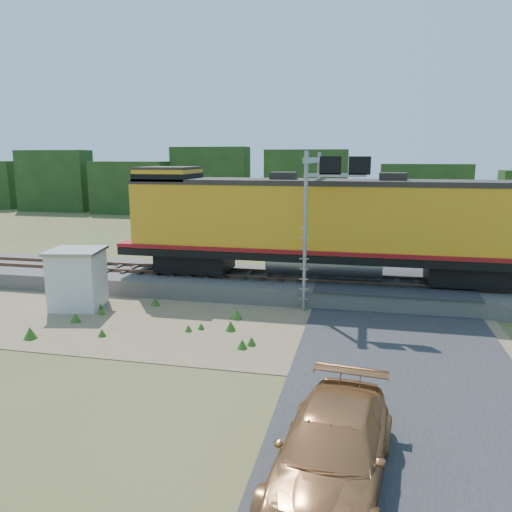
% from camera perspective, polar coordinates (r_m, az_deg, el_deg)
% --- Properties ---
extents(ground, '(140.00, 140.00, 0.00)m').
position_cam_1_polar(ground, '(19.59, -5.01, -8.45)').
color(ground, '#475123').
rests_on(ground, ground).
extents(ballast, '(70.00, 5.00, 0.80)m').
position_cam_1_polar(ballast, '(25.01, -0.91, -3.09)').
color(ballast, slate).
rests_on(ballast, ground).
extents(rails, '(70.00, 1.54, 0.16)m').
position_cam_1_polar(rails, '(24.90, -0.92, -2.02)').
color(rails, brown).
rests_on(rails, ballast).
extents(dirt_shoulder, '(26.00, 8.00, 0.03)m').
position_cam_1_polar(dirt_shoulder, '(20.69, -9.93, -7.46)').
color(dirt_shoulder, '#8C7754').
rests_on(dirt_shoulder, ground).
extents(road, '(7.00, 66.00, 0.86)m').
position_cam_1_polar(road, '(19.49, 15.98, -8.69)').
color(road, '#38383A').
rests_on(road, ground).
extents(tree_line_north, '(130.00, 3.00, 6.50)m').
position_cam_1_polar(tree_line_north, '(55.97, 6.73, 7.55)').
color(tree_line_north, '#1B3613').
rests_on(tree_line_north, ground).
extents(weed_clumps, '(15.00, 6.20, 0.56)m').
position_cam_1_polar(weed_clumps, '(20.95, -14.18, -7.44)').
color(weed_clumps, '#315F1B').
rests_on(weed_clumps, ground).
extents(locomotive, '(20.01, 3.05, 5.16)m').
position_cam_1_polar(locomotive, '(23.88, 7.16, 3.74)').
color(locomotive, black).
rests_on(locomotive, rails).
extents(shed, '(2.62, 2.62, 2.64)m').
position_cam_1_polar(shed, '(23.34, -19.73, -2.43)').
color(shed, silver).
rests_on(shed, ground).
extents(signal_gantry, '(2.71, 6.20, 6.84)m').
position_cam_1_polar(signal_gantry, '(23.06, 7.23, 7.57)').
color(signal_gantry, gray).
rests_on(signal_gantry, ground).
extents(car, '(2.72, 5.51, 1.54)m').
position_cam_1_polar(car, '(10.92, 8.73, -21.09)').
color(car, '#AC713F').
rests_on(car, ground).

